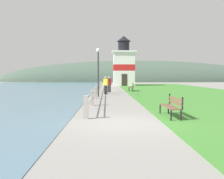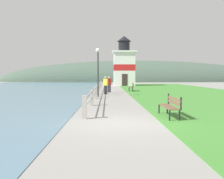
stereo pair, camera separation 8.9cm
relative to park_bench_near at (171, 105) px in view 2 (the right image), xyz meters
name	(u,v)px [view 2 (the right image)]	position (x,y,z in m)	size (l,w,h in m)	color
ground_plane	(120,123)	(-2.11, -1.11, -0.54)	(160.00, 160.00, 0.00)	gray
grass_verge	(186,92)	(5.38, 15.12, -0.51)	(12.00, 48.70, 0.06)	#428433
seawall_railing	(98,88)	(-3.50, 13.18, 0.01)	(0.18, 26.77, 0.95)	#A8A399
park_bench_near	(171,105)	(0.00, 0.00, 0.00)	(0.49, 1.88, 0.94)	brown
park_bench_midway	(132,87)	(0.04, 16.91, 0.00)	(0.60, 1.99, 0.94)	brown
lighthouse	(124,65)	(0.21, 32.07, 2.92)	(3.98, 3.98, 8.37)	white
person_strolling	(106,84)	(-2.75, 13.04, 0.37)	(0.47, 0.39, 1.68)	#28282D
person_by_railing	(109,84)	(-2.40, 15.67, 0.36)	(0.45, 0.33, 1.66)	#28282D
lamp_post	(98,63)	(-3.35, 10.22, 2.20)	(0.36, 0.36, 3.96)	#333338
distant_hillside	(137,82)	(5.89, 61.35, -0.54)	(80.00, 16.00, 12.00)	#475B4C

